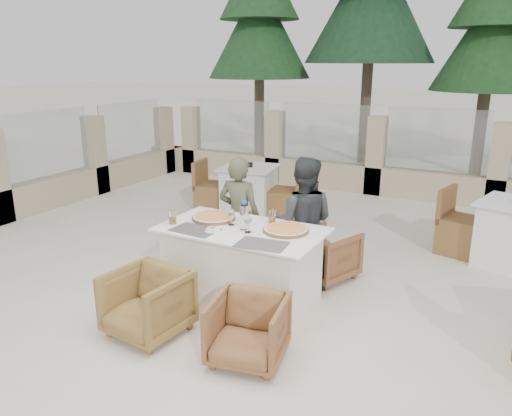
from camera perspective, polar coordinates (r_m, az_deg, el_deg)
The scene contains 25 objects.
ground at distance 5.14m, azimuth -1.01°, elevation -10.54°, with size 80.00×80.00×0.00m, color silver.
sand_patch at distance 18.29m, azimuth 20.83°, elevation 8.16°, with size 30.00×16.00×0.01m, color #FAE9CC.
perimeter_wall_far at distance 9.21m, azimuth 13.58°, elevation 6.46°, with size 10.00×0.34×1.60m, color #CAB68E, non-canonical shape.
perimeter_wall_left at distance 8.82m, azimuth -22.56°, elevation 5.22°, with size 0.34×7.00×1.60m, color tan, non-canonical shape.
pine_far_left at distance 12.41m, azimuth 0.39°, elevation 18.44°, with size 2.42×2.42×5.50m, color #204A22.
pine_mid_left at distance 11.98m, azimuth 13.00°, elevation 20.51°, with size 2.86×2.86×6.50m, color #1B4124.
pine_centre at distance 11.23m, azimuth 25.18°, elevation 15.87°, with size 2.20×2.20×5.00m, color #214D22.
dining_table at distance 4.99m, azimuth -1.62°, elevation -6.55°, with size 1.60×0.90×0.77m, color white, non-canonical shape.
placemat_near_left at distance 4.84m, azimuth -6.99°, elevation -2.50°, with size 0.45×0.30×0.00m, color #554F49.
placemat_near_right at distance 4.44m, azimuth 0.68°, elevation -4.17°, with size 0.45×0.30×0.00m, color #5E5951.
pizza_left at distance 5.14m, azimuth -4.85°, elevation -0.98°, with size 0.45×0.45×0.06m, color #E7501F.
pizza_right at distance 4.77m, azimuth 3.42°, elevation -2.39°, with size 0.44×0.44×0.06m, color #E8501F.
water_bottle at distance 4.78m, azimuth -1.35°, elevation -0.82°, with size 0.08×0.08×0.29m, color #A5BFDA.
wine_glass_centre at distance 4.93m, azimuth -2.84°, elevation -0.93°, with size 0.08×0.08×0.18m, color silver, non-canonical shape.
wine_glass_near at distance 4.71m, azimuth -0.95°, elevation -1.76°, with size 0.08×0.08×0.18m, color silver, non-canonical shape.
beer_glass_left at distance 5.04m, azimuth -9.51°, elevation -1.04°, with size 0.07×0.07×0.14m, color orange.
beer_glass_right at distance 4.98m, azimuth 1.84°, elevation -1.00°, with size 0.07×0.07×0.14m, color gold.
olive_dish at distance 4.79m, azimuth -4.96°, elevation -2.42°, with size 0.11×0.11×0.04m, color white, non-canonical shape.
armchair_far_left at distance 5.87m, azimuth -0.36°, elevation -3.93°, with size 0.62×0.63×0.58m, color #8E5E33.
armchair_far_right at distance 5.60m, azimuth 7.98°, elevation -5.24°, with size 0.59×0.61×0.56m, color brown.
armchair_near_left at distance 4.56m, azimuth -12.32°, elevation -10.59°, with size 0.63×0.65×0.59m, color olive.
armchair_near_right at distance 4.11m, azimuth -0.91°, elevation -13.76°, with size 0.58×0.60×0.54m, color brown.
diner_left at distance 5.52m, azimuth -1.91°, elevation -1.00°, with size 0.49×0.32×1.36m, color #4F503A.
diner_right at distance 5.28m, azimuth 5.38°, elevation -1.65°, with size 0.68×0.53×1.40m, color #333638.
bg_table_a at distance 7.75m, azimuth -0.78°, elevation 1.93°, with size 1.64×0.82×0.77m, color silver, non-canonical shape.
Camera 1 is at (2.21, -4.01, 2.34)m, focal length 35.00 mm.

